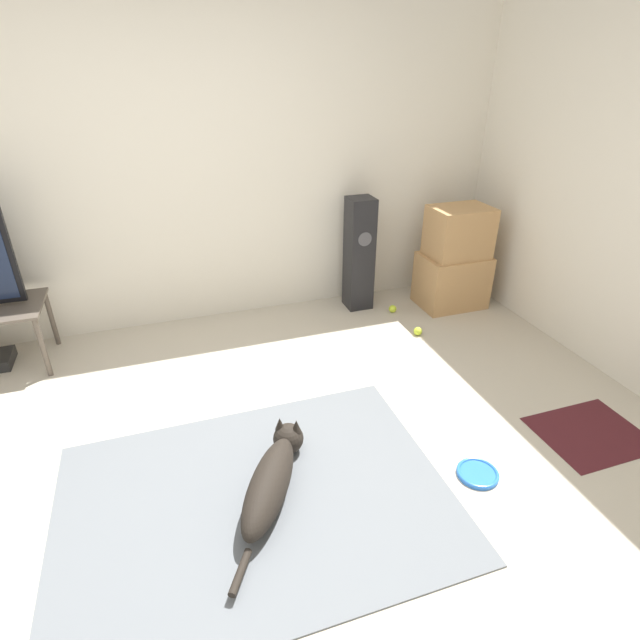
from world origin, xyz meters
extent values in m
plane|color=#BCB29E|center=(0.00, 0.00, 0.00)|extent=(12.00, 12.00, 0.00)
cube|color=silver|center=(0.00, 2.10, 1.27)|extent=(8.00, 0.06, 2.55)
cube|color=slate|center=(0.01, -0.04, 0.01)|extent=(1.92, 1.42, 0.01)
ellipsoid|color=black|center=(0.07, -0.08, 0.12)|extent=(0.48, 0.65, 0.22)
sphere|color=black|center=(0.26, 0.24, 0.10)|extent=(0.17, 0.17, 0.17)
cone|color=black|center=(0.22, 0.27, 0.19)|extent=(0.05, 0.05, 0.08)
cone|color=black|center=(0.30, 0.22, 0.19)|extent=(0.05, 0.05, 0.08)
cylinder|color=black|center=(-0.14, -0.45, 0.06)|extent=(0.13, 0.20, 0.03)
cylinder|color=blue|center=(1.16, -0.25, 0.01)|extent=(0.22, 0.22, 0.02)
torus|color=blue|center=(1.16, -0.25, 0.02)|extent=(0.22, 0.22, 0.02)
cube|color=tan|center=(2.12, 1.61, 0.23)|extent=(0.56, 0.41, 0.46)
cube|color=tan|center=(2.13, 1.61, 0.67)|extent=(0.49, 0.36, 0.42)
cube|color=black|center=(1.33, 1.85, 0.48)|extent=(0.21, 0.21, 0.96)
cylinder|color=#4C4C51|center=(1.33, 1.74, 0.65)|extent=(0.12, 0.00, 0.12)
cylinder|color=brown|center=(-1.11, 1.51, 0.22)|extent=(0.04, 0.04, 0.44)
cylinder|color=brown|center=(-1.11, 1.96, 0.22)|extent=(0.04, 0.04, 0.44)
sphere|color=#C6E033|center=(1.59, 1.20, 0.03)|extent=(0.07, 0.07, 0.07)
sphere|color=#C6E033|center=(1.57, 1.62, 0.03)|extent=(0.07, 0.07, 0.07)
cube|color=#47191E|center=(1.98, -0.18, 0.00)|extent=(0.61, 0.50, 0.01)
camera|label=1|loc=(-0.26, -1.83, 1.97)|focal=28.00mm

